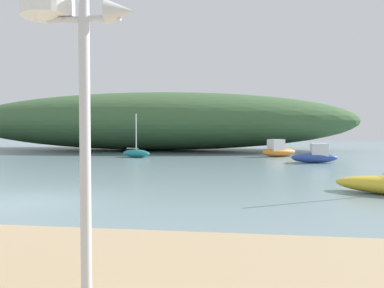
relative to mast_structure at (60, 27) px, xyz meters
The scene contains 6 objects.
ground_plane 8.67m from the mast_structure, 123.04° to the left, with size 120.00×120.00×0.00m, color gray.
distant_hill 36.62m from the mast_structure, 102.40° to the left, with size 40.74×14.23×5.79m, color #3D6038.
mast_structure is the anchor object (origin of this frame).
sailboat_mid_channel 25.80m from the mast_structure, 104.27° to the left, with size 2.61×1.82×3.26m.
motorboat_east_reach 27.67m from the mast_structure, 81.07° to the left, with size 3.17×2.70×1.33m.
motorboat_far_right 22.79m from the mast_structure, 74.14° to the left, with size 2.93×1.09×1.22m.
Camera 1 is at (6.43, -10.90, 2.14)m, focal length 37.49 mm.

